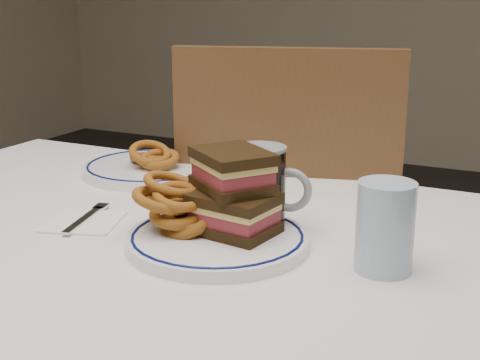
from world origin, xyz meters
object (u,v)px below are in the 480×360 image
at_px(reuben_sandwich, 234,192).
at_px(chair_far, 290,243).
at_px(far_plate, 151,168).
at_px(beer_mug, 261,189).
at_px(main_plate, 218,239).

bearing_deg(reuben_sandwich, chair_far, 102.04).
distance_m(chair_far, far_plate, 0.39).
bearing_deg(chair_far, beer_mug, -74.20).
distance_m(main_plate, far_plate, 0.44).
xyz_separation_m(beer_mug, far_plate, (-0.35, 0.22, -0.06)).
distance_m(main_plate, beer_mug, 0.11).
height_order(chair_far, far_plate, chair_far).
relative_size(main_plate, far_plate, 0.97).
bearing_deg(main_plate, beer_mug, 68.40).
bearing_deg(far_plate, reuben_sandwich, -39.74).
height_order(chair_far, reuben_sandwich, chair_far).
bearing_deg(far_plate, beer_mug, -32.00).
bearing_deg(reuben_sandwich, beer_mug, 70.57).
xyz_separation_m(main_plate, reuben_sandwich, (0.01, 0.03, 0.07)).
height_order(main_plate, beer_mug, beer_mug).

